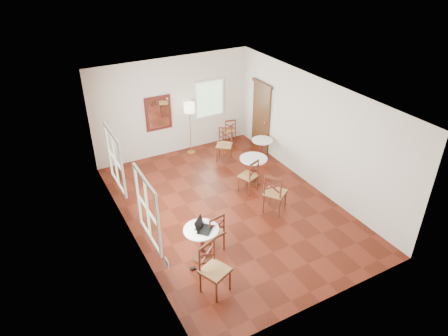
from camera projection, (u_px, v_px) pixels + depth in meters
name	position (u px, v px, depth m)	size (l,w,h in m)	color
ground	(230.00, 207.00, 10.41)	(7.00, 7.00, 0.00)	#591B0F
room_shell	(222.00, 137.00, 9.64)	(5.02, 7.02, 3.01)	beige
cafe_table_near	(202.00, 240.00, 8.57)	(0.74, 0.74, 0.78)	#4F2313
cafe_table_mid	(253.00, 168.00, 11.16)	(0.75, 0.75, 0.79)	#4F2313
cafe_table_back	(262.00, 147.00, 12.37)	(0.63, 0.63, 0.67)	#4F2313
chair_near_a	(213.00, 232.00, 8.80)	(0.53, 0.53, 0.98)	#4F2313
chair_near_b	(214.00, 269.00, 7.75)	(0.65, 0.65, 1.08)	#4F2313
chair_mid_a	(249.00, 176.00, 10.81)	(0.57, 0.57, 0.96)	#4F2313
chair_mid_b	(275.00, 193.00, 9.99)	(0.70, 0.70, 1.10)	#4F2313
chair_back_a	(229.00, 131.00, 13.36)	(0.48, 0.48, 0.86)	#4F2313
chair_back_b	(224.00, 145.00, 12.32)	(0.66, 0.66, 1.01)	#4F2313
floor_lamp	(189.00, 111.00, 12.24)	(0.32, 0.32, 1.67)	#BF8C3F
laptop	(203.00, 227.00, 8.37)	(0.46, 0.46, 0.26)	black
mouse	(196.00, 229.00, 8.39)	(0.09, 0.06, 0.04)	black
navy_mug	(202.00, 224.00, 8.49)	(0.12, 0.08, 0.10)	#0F0F33
water_glass	(201.00, 227.00, 8.38)	(0.07, 0.07, 0.11)	white
power_adapter	(193.00, 269.00, 8.49)	(0.11, 0.06, 0.04)	black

